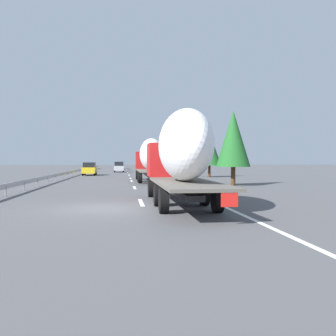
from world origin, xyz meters
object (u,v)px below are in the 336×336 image
Objects in this scene: truck_trailing at (181,153)px; car_blue_sedan at (120,165)px; car_silver_hatch at (119,167)px; road_sign at (163,160)px; truck_lead at (150,158)px; car_yellow_coupe at (90,169)px; car_red_compact at (120,166)px.

car_blue_sedan is (80.30, 3.47, -1.57)m from truck_trailing.
car_silver_hatch is 16.87m from road_sign.
truck_lead is 19.36m from truck_trailing.
car_silver_hatch is at bearing 22.67° from road_sign.
road_sign is at bearing -171.67° from car_blue_sedan.
car_silver_hatch is (14.10, -4.07, 0.01)m from car_yellow_coupe.
truck_trailing is 2.55× the size of car_red_compact.
truck_trailing is 35.53m from road_sign.
car_silver_hatch is at bearing 6.12° from truck_lead.
car_blue_sedan is 43.66m from car_yellow_coupe.
truck_trailing is 2.78× the size of car_blue_sedan.
car_blue_sedan is 1.08× the size of car_silver_hatch.
truck_lead is 31.77m from car_silver_hatch.
road_sign is (35.40, -3.10, -0.28)m from truck_trailing.
car_yellow_coupe is at bearing 172.65° from car_red_compact.
car_blue_sedan is 1.37× the size of road_sign.
car_silver_hatch is at bearing -179.99° from car_red_compact.
truck_trailing reaches higher than car_blue_sedan.
truck_lead is 4.27× the size of road_sign.
truck_lead is 3.10× the size of car_blue_sedan.
truck_lead is 49.16m from car_red_compact.
truck_lead is at bearing -156.89° from car_yellow_coupe.
truck_trailing is at bearing 174.99° from road_sign.
truck_trailing is at bearing -176.20° from car_silver_hatch.
car_silver_hatch reaches higher than car_red_compact.
car_silver_hatch reaches higher than car_blue_sedan.
truck_trailing is 3.00× the size of car_silver_hatch.
truck_lead is 16.33m from road_sign.
car_silver_hatch is (-29.38, -0.09, 0.04)m from car_blue_sedan.
car_yellow_coupe is 14.67m from car_silver_hatch.
road_sign is (-44.90, -6.57, 1.30)m from car_blue_sedan.
car_blue_sedan is 29.38m from car_silver_hatch.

